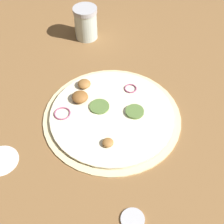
{
  "coord_description": "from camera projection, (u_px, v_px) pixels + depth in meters",
  "views": [
    {
      "loc": [
        -0.19,
        0.41,
        0.54
      ],
      "look_at": [
        0.0,
        0.0,
        0.02
      ],
      "focal_mm": 50.0,
      "sensor_mm": 36.0,
      "label": 1
    }
  ],
  "objects": [
    {
      "name": "ground_plane",
      "position": [
        112.0,
        117.0,
        0.7
      ],
      "size": [
        3.0,
        3.0,
        0.0
      ],
      "primitive_type": "plane",
      "color": "brown"
    },
    {
      "name": "pizza",
      "position": [
        111.0,
        114.0,
        0.7
      ],
      "size": [
        0.31,
        0.31,
        0.03
      ],
      "color": "beige",
      "rests_on": "ground_plane"
    },
    {
      "name": "spice_jar",
      "position": [
        86.0,
        23.0,
        0.86
      ],
      "size": [
        0.07,
        0.07,
        0.09
      ],
      "color": "silver",
      "rests_on": "ground_plane"
    },
    {
      "name": "loose_cap",
      "position": [
        133.0,
        219.0,
        0.54
      ],
      "size": [
        0.04,
        0.04,
        0.01
      ],
      "color": "#B2B2B7",
      "rests_on": "ground_plane"
    },
    {
      "name": "flour_patch",
      "position": [
        1.0,
        161.0,
        0.63
      ],
      "size": [
        0.07,
        0.07,
        0.0
      ],
      "color": "white",
      "rests_on": "ground_plane"
    }
  ]
}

